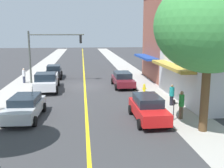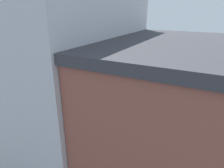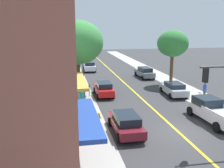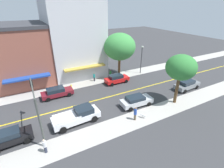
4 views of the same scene
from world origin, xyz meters
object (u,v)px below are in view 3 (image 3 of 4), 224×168
(white_sedan_left_curb, at_px, (90,66))
(silver_sedan_right_curb, at_px, (174,89))
(pedestrian_teal_shirt, at_px, (82,97))
(grey_sedan_right_curb, at_px, (145,72))
(small_dog, at_px, (200,93))
(white_pickup_truck, at_px, (212,111))
(pedestrian_blue_shirt, at_px, (205,90))
(parking_meter, at_px, (89,88))
(pedestrian_green_shirt, at_px, (84,88))
(fire_hydrant, at_px, (99,117))
(street_lamp, at_px, (83,58))
(maroon_sedan_left_curb, at_px, (126,123))
(street_tree_left_near, at_px, (77,43))
(red_sedan_left_curb, at_px, (104,89))
(street_tree_right_corner, at_px, (173,44))

(white_sedan_left_curb, relative_size, silver_sedan_right_curb, 1.00)
(silver_sedan_right_curb, distance_m, pedestrian_teal_shirt, 10.75)
(grey_sedan_right_curb, xyz_separation_m, small_dog, (2.93, -11.47, -0.47))
(white_pickup_truck, relative_size, pedestrian_blue_shirt, 3.15)
(grey_sedan_right_curb, relative_size, white_pickup_truck, 0.84)
(parking_meter, xyz_separation_m, pedestrian_green_shirt, (-0.60, -0.26, 0.11))
(parking_meter, bearing_deg, fire_hydrant, -90.22)
(street_lamp, bearing_deg, silver_sedan_right_curb, -39.82)
(pedestrian_green_shirt, height_order, small_dog, pedestrian_green_shirt)
(maroon_sedan_left_curb, bearing_deg, street_tree_left_near, 11.46)
(white_sedan_left_curb, bearing_deg, maroon_sedan_left_curb, -177.46)
(pedestrian_teal_shirt, height_order, small_dog, pedestrian_teal_shirt)
(fire_hydrant, height_order, white_pickup_truck, white_pickup_truck)
(fire_hydrant, relative_size, pedestrian_blue_shirt, 0.42)
(parking_meter, bearing_deg, maroon_sedan_left_curb, -81.56)
(fire_hydrant, bearing_deg, red_sedan_left_curb, 78.30)
(street_tree_left_near, relative_size, small_dog, 12.14)
(street_tree_right_corner, relative_size, red_sedan_left_curb, 1.63)
(white_pickup_truck, bearing_deg, silver_sedan_right_curb, -4.75)
(fire_hydrant, xyz_separation_m, grey_sedan_right_curb, (9.42, 17.33, 0.45))
(street_tree_right_corner, distance_m, pedestrian_green_shirt, 13.62)
(fire_hydrant, height_order, grey_sedan_right_curb, grey_sedan_right_curb)
(parking_meter, relative_size, street_lamp, 0.23)
(white_sedan_left_curb, height_order, pedestrian_blue_shirt, pedestrian_blue_shirt)
(pedestrian_green_shirt, bearing_deg, fire_hydrant, -127.30)
(street_tree_right_corner, distance_m, white_sedan_left_curb, 16.56)
(parking_meter, height_order, street_lamp, street_lamp)
(white_pickup_truck, bearing_deg, small_dog, -25.19)
(red_sedan_left_curb, relative_size, white_sedan_left_curb, 0.94)
(fire_hydrant, bearing_deg, white_pickup_truck, -10.41)
(street_tree_left_near, height_order, white_pickup_truck, street_tree_left_near)
(fire_hydrant, relative_size, pedestrian_teal_shirt, 0.48)
(red_sedan_left_curb, bearing_deg, pedestrian_teal_shirt, 140.73)
(grey_sedan_right_curb, bearing_deg, maroon_sedan_left_curb, 156.11)
(small_dog, bearing_deg, white_pickup_truck, 31.51)
(street_tree_right_corner, xyz_separation_m, pedestrian_green_shirt, (-12.11, -4.36, -4.45))
(parking_meter, distance_m, red_sedan_left_curb, 1.64)
(street_tree_right_corner, bearing_deg, red_sedan_left_curb, -156.74)
(street_tree_right_corner, relative_size, silver_sedan_right_curb, 1.54)
(fire_hydrant, bearing_deg, street_lamp, 90.43)
(street_tree_left_near, distance_m, small_dog, 15.09)
(red_sedan_left_curb, distance_m, small_dog, 10.92)
(grey_sedan_right_curb, distance_m, small_dog, 11.85)
(white_pickup_truck, bearing_deg, pedestrian_teal_shirt, 55.38)
(fire_hydrant, xyz_separation_m, maroon_sedan_left_curb, (1.64, -2.67, 0.40))
(parking_meter, distance_m, street_lamp, 7.15)
(pedestrian_teal_shirt, bearing_deg, parking_meter, 121.23)
(street_lamp, relative_size, silver_sedan_right_curb, 1.22)
(street_tree_left_near, relative_size, street_lamp, 1.48)
(white_sedan_left_curb, distance_m, pedestrian_teal_shirt, 20.31)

